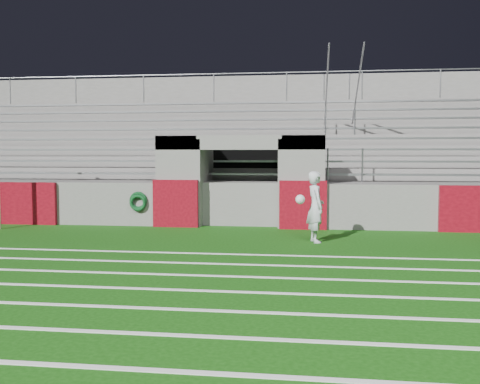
# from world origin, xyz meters

# --- Properties ---
(ground) EXTENTS (90.00, 90.00, 0.00)m
(ground) POSITION_xyz_m (0.00, 0.00, 0.00)
(ground) COLOR #11440B
(ground) RESTS_ON ground
(field_markings) EXTENTS (28.00, 8.09, 0.01)m
(field_markings) POSITION_xyz_m (0.00, -5.00, 0.01)
(field_markings) COLOR white
(field_markings) RESTS_ON ground
(stadium_structure) EXTENTS (26.00, 8.48, 5.42)m
(stadium_structure) POSITION_xyz_m (0.00, 7.97, 1.49)
(stadium_structure) COLOR slate
(stadium_structure) RESTS_ON ground
(goalkeeper_with_ball) EXTENTS (0.75, 0.77, 1.67)m
(goalkeeper_with_ball) POSITION_xyz_m (2.11, 0.80, 0.84)
(goalkeeper_with_ball) COLOR silver
(goalkeeper_with_ball) RESTS_ON ground
(hose_coil) EXTENTS (0.53, 0.15, 0.57)m
(hose_coil) POSITION_xyz_m (-2.90, 2.93, 0.72)
(hose_coil) COLOR #0C3D19
(hose_coil) RESTS_ON ground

